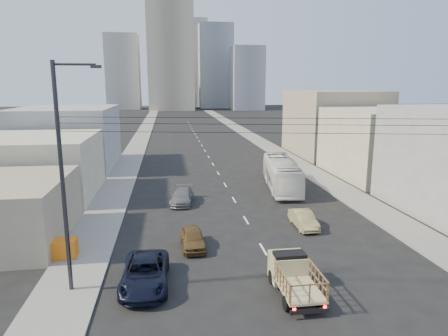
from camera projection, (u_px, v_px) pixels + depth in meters
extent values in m
plane|color=black|center=(303.00, 316.00, 19.09)|extent=(420.00, 420.00, 0.00)
cube|color=gray|center=(142.00, 137.00, 85.34)|extent=(3.50, 180.00, 0.12)
cube|color=gray|center=(249.00, 135.00, 88.56)|extent=(3.50, 180.00, 0.12)
cube|color=silver|center=(290.00, 294.00, 21.02)|extent=(0.15, 2.00, 0.01)
cube|color=silver|center=(263.00, 249.00, 26.84)|extent=(0.15, 2.00, 0.01)
cube|color=silver|center=(246.00, 220.00, 32.66)|extent=(0.15, 2.00, 0.01)
cube|color=silver|center=(234.00, 200.00, 38.48)|extent=(0.15, 2.00, 0.01)
cube|color=silver|center=(225.00, 185.00, 44.30)|extent=(0.15, 2.00, 0.01)
cube|color=silver|center=(218.00, 173.00, 50.11)|extent=(0.15, 2.00, 0.01)
cube|color=silver|center=(213.00, 164.00, 55.93)|extent=(0.15, 2.00, 0.01)
cube|color=silver|center=(209.00, 157.00, 61.75)|extent=(0.15, 2.00, 0.01)
cube|color=silver|center=(205.00, 151.00, 67.57)|extent=(0.15, 2.00, 0.01)
cube|color=silver|center=(202.00, 146.00, 73.39)|extent=(0.15, 2.00, 0.01)
cube|color=silver|center=(199.00, 141.00, 79.21)|extent=(0.15, 2.00, 0.01)
cube|color=silver|center=(197.00, 137.00, 85.02)|extent=(0.15, 2.00, 0.01)
cube|color=silver|center=(195.00, 134.00, 90.84)|extent=(0.15, 2.00, 0.01)
cube|color=silver|center=(193.00, 131.00, 96.66)|extent=(0.15, 2.00, 0.01)
cube|color=silver|center=(192.00, 129.00, 102.48)|extent=(0.15, 2.00, 0.01)
cube|color=silver|center=(190.00, 126.00, 108.30)|extent=(0.15, 2.00, 0.01)
cube|color=silver|center=(189.00, 124.00, 114.11)|extent=(0.15, 2.00, 0.01)
cube|color=silver|center=(188.00, 122.00, 119.93)|extent=(0.15, 2.00, 0.01)
cube|color=tan|center=(299.00, 289.00, 20.19)|extent=(1.90, 3.00, 0.12)
cube|color=tan|center=(288.00, 267.00, 22.07)|extent=(1.90, 1.60, 1.50)
cube|color=black|center=(289.00, 259.00, 21.71)|extent=(1.70, 0.90, 0.70)
cube|color=#2D2D33|center=(310.00, 311.00, 18.74)|extent=(1.90, 0.12, 0.22)
cube|color=#FF0C0C|center=(294.00, 310.00, 18.61)|extent=(0.15, 0.05, 0.12)
cube|color=#FF0C0C|center=(325.00, 307.00, 18.82)|extent=(0.15, 0.05, 0.12)
cylinder|color=black|center=(272.00, 277.00, 22.17)|extent=(0.25, 0.76, 0.76)
cylinder|color=black|center=(301.00, 275.00, 22.40)|extent=(0.25, 0.76, 0.76)
cylinder|color=black|center=(287.00, 303.00, 19.46)|extent=(0.25, 0.76, 0.76)
cylinder|color=black|center=(320.00, 301.00, 19.69)|extent=(0.25, 0.76, 0.76)
imported|color=black|center=(145.00, 273.00, 21.77)|extent=(2.63, 5.47, 1.50)
imported|color=white|center=(282.00, 174.00, 42.43)|extent=(4.24, 11.85, 3.23)
imported|color=brown|center=(193.00, 238.00, 27.02)|extent=(1.68, 3.88, 1.31)
imported|color=tan|center=(303.00, 219.00, 30.92)|extent=(1.36, 3.89, 1.28)
imported|color=slate|center=(182.00, 196.00, 37.22)|extent=(2.53, 4.81, 1.33)
cylinder|color=#2D2D33|center=(63.00, 182.00, 20.17)|extent=(0.22, 0.22, 12.00)
cylinder|color=#2D2D33|center=(74.00, 64.00, 19.14)|extent=(2.00, 0.12, 0.12)
cube|color=#2D2D33|center=(96.00, 67.00, 19.30)|extent=(0.50, 0.25, 0.15)
cylinder|color=black|center=(300.00, 118.00, 18.66)|extent=(23.01, 5.02, 0.02)
cylinder|color=black|center=(300.00, 125.00, 18.72)|extent=(23.01, 5.02, 0.02)
cylinder|color=black|center=(299.00, 133.00, 18.80)|extent=(23.01, 5.02, 0.02)
cube|color=orange|center=(63.00, 254.00, 25.34)|extent=(1.80, 1.20, 0.38)
cube|color=orange|center=(62.00, 248.00, 25.26)|extent=(1.80, 1.20, 0.38)
cube|color=orange|center=(62.00, 243.00, 25.18)|extent=(1.80, 1.20, 0.38)
cube|color=#B1A98E|center=(383.00, 143.00, 48.10)|extent=(11.00, 14.00, 8.00)
cube|color=gray|center=(333.00, 123.00, 63.48)|extent=(12.00, 16.00, 10.00)
cube|color=#B1A98E|center=(37.00, 167.00, 39.15)|extent=(11.00, 12.00, 6.00)
cube|color=gray|center=(67.00, 137.00, 53.42)|extent=(12.00, 16.00, 8.00)
cube|color=gray|center=(170.00, 42.00, 177.31)|extent=(20.00, 20.00, 60.00)
cube|color=#92949A|center=(215.00, 67.00, 196.90)|extent=(16.00, 16.00, 40.00)
cube|color=#92949A|center=(123.00, 72.00, 186.62)|extent=(15.00, 15.00, 34.00)
cube|color=gray|center=(189.00, 64.00, 209.39)|extent=(18.00, 18.00, 44.00)
cube|color=#92949A|center=(247.00, 78.00, 180.36)|extent=(14.00, 14.00, 28.00)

